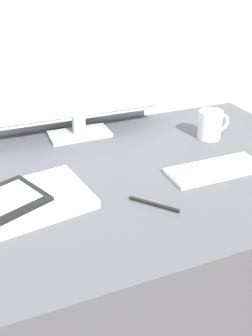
# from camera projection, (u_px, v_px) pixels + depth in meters

# --- Properties ---
(desk) EXTENTS (1.32, 0.78, 0.72)m
(desk) POSITION_uv_depth(u_px,v_px,m) (119.00, 271.00, 1.22)
(desk) COLOR #4C4C51
(desk) RESTS_ON ground_plane
(monitor) EXTENTS (0.61, 0.11, 0.40)m
(monitor) POSITION_uv_depth(u_px,v_px,m) (75.00, 74.00, 1.18)
(monitor) COLOR #B7B7BC
(monitor) RESTS_ON desk
(keyboard) EXTENTS (0.28, 0.11, 0.01)m
(keyboard) POSITION_uv_depth(u_px,v_px,m) (215.00, 169.00, 1.06)
(keyboard) COLOR silver
(keyboard) RESTS_ON desk
(laptop) EXTENTS (0.35, 0.26, 0.02)m
(laptop) POSITION_uv_depth(u_px,v_px,m) (22.00, 203.00, 0.91)
(laptop) COLOR #BCBCC1
(laptop) RESTS_ON desk
(ereader) EXTENTS (0.19, 0.20, 0.01)m
(ereader) POSITION_uv_depth(u_px,v_px,m) (10.00, 198.00, 0.90)
(ereader) COLOR black
(ereader) RESTS_ON laptop
(coffee_mug) EXTENTS (0.11, 0.08, 0.10)m
(coffee_mug) POSITION_uv_depth(u_px,v_px,m) (211.00, 125.00, 1.25)
(coffee_mug) COLOR white
(coffee_mug) RESTS_ON desk
(pen) EXTENTS (0.09, 0.10, 0.01)m
(pen) POSITION_uv_depth(u_px,v_px,m) (154.00, 204.00, 0.91)
(pen) COLOR black
(pen) RESTS_ON desk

